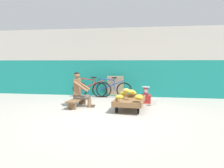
% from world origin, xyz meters
% --- Properties ---
extents(ground_plane, '(80.00, 80.00, 0.00)m').
position_xyz_m(ground_plane, '(0.00, 0.00, 0.00)').
color(ground_plane, '#A39E93').
extents(back_wall, '(16.00, 0.30, 2.89)m').
position_xyz_m(back_wall, '(0.00, 3.30, 1.45)').
color(back_wall, '#19847A').
rests_on(back_wall, ground).
extents(banana_cart, '(1.00, 1.52, 0.36)m').
position_xyz_m(banana_cart, '(0.65, 0.95, 0.24)').
color(banana_cart, brown).
rests_on(banana_cart, ground).
extents(banana_pile, '(0.84, 1.06, 0.25)m').
position_xyz_m(banana_pile, '(0.64, 1.07, 0.46)').
color(banana_pile, gold).
rests_on(banana_pile, banana_cart).
extents(low_bench, '(0.44, 1.13, 0.27)m').
position_xyz_m(low_bench, '(-1.09, 1.05, 0.20)').
color(low_bench, brown).
rests_on(low_bench, ground).
extents(vendor_seated, '(0.71, 0.52, 1.14)m').
position_xyz_m(vendor_seated, '(-1.01, 1.06, 0.57)').
color(vendor_seated, brown).
rests_on(vendor_seated, ground).
extents(plastic_crate, '(0.36, 0.28, 0.30)m').
position_xyz_m(plastic_crate, '(1.16, 1.94, 0.15)').
color(plastic_crate, red).
rests_on(plastic_crate, ground).
extents(weighing_scale, '(0.30, 0.30, 0.29)m').
position_xyz_m(weighing_scale, '(1.16, 1.94, 0.45)').
color(weighing_scale, '#28282D').
rests_on(weighing_scale, plastic_crate).
extents(bicycle_near_left, '(1.66, 0.48, 0.86)m').
position_xyz_m(bicycle_near_left, '(-1.05, 2.80, 0.35)').
color(bicycle_near_left, black).
rests_on(bicycle_near_left, ground).
extents(bicycle_far_left, '(1.66, 0.48, 0.86)m').
position_xyz_m(bicycle_far_left, '(-0.20, 2.80, 0.35)').
color(bicycle_far_left, black).
rests_on(bicycle_far_left, ground).
extents(sign_board, '(0.70, 0.19, 0.89)m').
position_xyz_m(sign_board, '(-0.07, 3.09, 0.44)').
color(sign_board, '#C6B289').
rests_on(sign_board, ground).
extents(shopping_bag, '(0.18, 0.12, 0.24)m').
position_xyz_m(shopping_bag, '(1.41, 1.54, 0.12)').
color(shopping_bag, silver).
rests_on(shopping_bag, ground).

